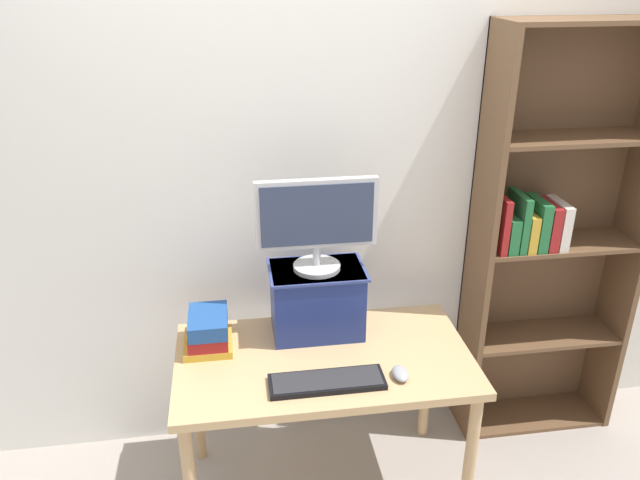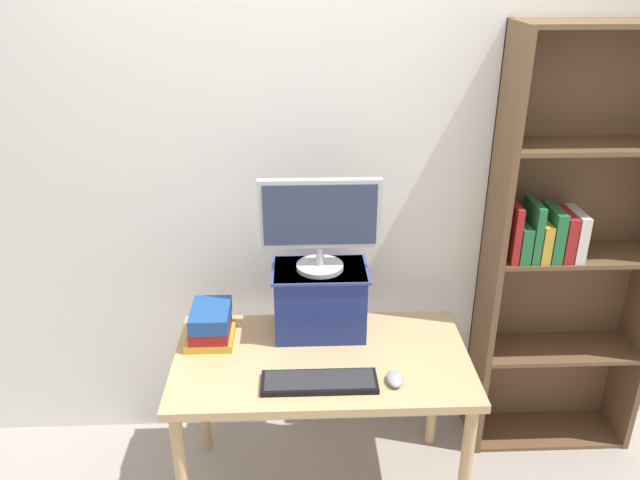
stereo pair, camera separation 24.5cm
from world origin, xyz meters
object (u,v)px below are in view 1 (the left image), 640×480
Objects in this scene: bookshelf_unit at (549,239)px; computer_mouse at (400,374)px; riser_box at (316,299)px; book_stack at (208,331)px; desk at (324,373)px; computer_monitor at (316,221)px; keyboard at (327,382)px.

computer_mouse is (-0.85, -0.54, -0.28)m from bookshelf_unit.
riser_box is 0.48m from book_stack.
computer_monitor is at bearing 91.23° from desk.
keyboard is at bearing -179.86° from computer_mouse.
computer_mouse is at bearing -23.79° from book_stack.
book_stack is (-0.47, -0.06, -0.08)m from riser_box.
book_stack is (-1.60, -0.21, -0.22)m from bookshelf_unit.
desk is 2.72× the size of keyboard.
computer_mouse reaches higher than keyboard.
computer_mouse reaches higher than desk.
computer_monitor is at bearing 88.08° from keyboard.
desk is 1.25m from bookshelf_unit.
computer_monitor reaches higher than book_stack.
computer_monitor is (-0.00, 0.20, 0.61)m from desk.
bookshelf_unit is 4.49× the size of keyboard.
computer_monitor is at bearing -90.00° from riser_box.
computer_mouse is (0.28, -0.38, -0.51)m from computer_monitor.
bookshelf_unit is (1.13, 0.36, 0.38)m from desk.
computer_monitor is (0.00, -0.00, 0.37)m from riser_box.
computer_monitor is 4.83× the size of computer_mouse.
bookshelf_unit is at bearing 32.41° from computer_mouse.
computer_mouse is (0.27, -0.19, 0.10)m from desk.
bookshelf_unit reaches higher than keyboard.
bookshelf_unit is 1.05m from computer_mouse.
riser_box is at bearing 91.22° from desk.
keyboard is (-0.01, -0.39, -0.51)m from computer_monitor.
bookshelf_unit reaches higher than riser_box.
book_stack reaches higher than keyboard.
computer_monitor is 2.19× the size of book_stack.
keyboard is 0.29m from computer_mouse.
book_stack is (-0.47, 0.14, 0.16)m from desk.
bookshelf_unit is 1.30m from keyboard.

